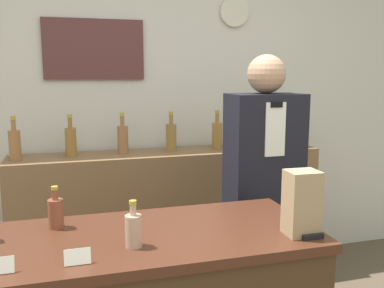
{
  "coord_description": "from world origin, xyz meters",
  "views": [
    {
      "loc": [
        -0.55,
        -1.22,
        1.56
      ],
      "look_at": [
        0.11,
        1.09,
        1.15
      ],
      "focal_mm": 40.0,
      "sensor_mm": 36.0,
      "label": 1
    }
  ],
  "objects_px": {
    "potted_plant": "(287,121)",
    "tape_dispenser": "(311,232)",
    "shopkeeper": "(263,199)",
    "paper_bag": "(302,203)"
  },
  "relations": [
    {
      "from": "potted_plant",
      "to": "paper_bag",
      "type": "bearing_deg",
      "value": -116.2
    },
    {
      "from": "potted_plant",
      "to": "tape_dispenser",
      "type": "relative_size",
      "value": 3.87
    },
    {
      "from": "shopkeeper",
      "to": "tape_dispenser",
      "type": "height_order",
      "value": "shopkeeper"
    },
    {
      "from": "shopkeeper",
      "to": "paper_bag",
      "type": "height_order",
      "value": "shopkeeper"
    },
    {
      "from": "shopkeeper",
      "to": "tape_dispenser",
      "type": "relative_size",
      "value": 18.41
    },
    {
      "from": "potted_plant",
      "to": "paper_bag",
      "type": "distance_m",
      "value": 1.68
    },
    {
      "from": "potted_plant",
      "to": "tape_dispenser",
      "type": "height_order",
      "value": "potted_plant"
    },
    {
      "from": "shopkeeper",
      "to": "paper_bag",
      "type": "relative_size",
      "value": 6.22
    },
    {
      "from": "paper_bag",
      "to": "tape_dispenser",
      "type": "relative_size",
      "value": 2.96
    },
    {
      "from": "shopkeeper",
      "to": "tape_dispenser",
      "type": "distance_m",
      "value": 0.79
    }
  ]
}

